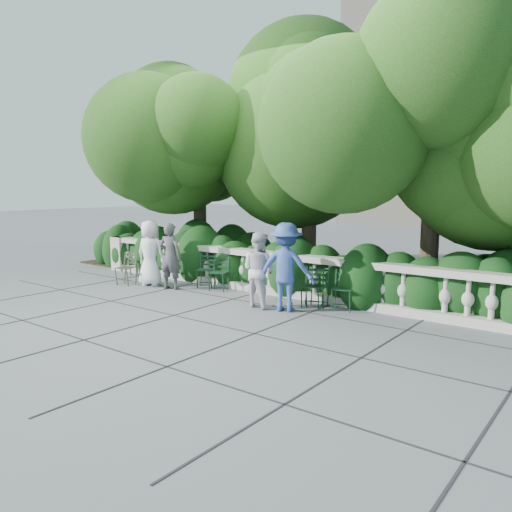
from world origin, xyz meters
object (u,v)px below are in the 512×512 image
Objects in this scene: chair_c at (217,292)px; person_older_blue at (286,267)px; chair_f at (315,309)px; chair_weathered at (123,286)px; person_businessman at (150,253)px; chair_a at (135,276)px; person_woman_grey at (170,256)px; person_casual_man at (259,270)px; chair_e at (310,309)px; chair_b at (205,288)px; chair_d at (341,312)px.

person_older_blue is (2.35, -0.50, 0.90)m from chair_c.
person_older_blue reaches higher than chair_f.
chair_weathered is 1.10m from person_businessman.
chair_a is 2.37m from person_woman_grey.
person_casual_man is (3.54, -0.12, -0.04)m from person_businessman.
chair_e is at bearing 170.64° from person_woman_grey.
chair_b is at bearing -13.30° from person_casual_man.
chair_f is 0.53× the size of person_casual_man.
chair_b and chair_f have the same top height.
person_older_blue is (-0.31, -0.45, 0.90)m from chair_e.
chair_weathered is (-1.86, -1.04, 0.00)m from chair_b.
chair_b is at bearing 17.27° from chair_weathered.
chair_c is at bearing -31.85° from person_older_blue.
person_businessman is at bearing 174.29° from chair_c.
chair_a is 0.47× the size of person_older_blue.
chair_c is 1.45m from person_woman_grey.
chair_b is 1.00× the size of chair_c.
chair_weathered is (-2.36, -0.93, 0.00)m from chair_c.
chair_f is 1.42m from person_casual_man.
chair_weathered is at bearing -14.59° from person_older_blue.
person_woman_grey is (0.72, 0.02, -0.02)m from person_businessman.
chair_f is 1.10m from person_older_blue.
chair_weathered is at bearing -177.47° from chair_b.
chair_e is 0.10m from chair_f.
person_businessman is at bearing -17.57° from chair_a.
chair_d is at bearing -4.05° from chair_e.
chair_e is 5.09m from chair_weathered.
chair_f is 0.50× the size of person_businessman.
chair_e is 3.87m from person_woman_grey.
person_older_blue reaches higher than person_businessman.
person_businessman is at bearing -13.79° from person_woman_grey.
chair_e is (-0.64, -0.13, 0.00)m from chair_d.
chair_c is at bearing 9.52° from chair_weathered.
chair_a and chair_weathered have the same top height.
chair_b is (2.76, -0.05, 0.00)m from chair_a.
person_woman_grey is 3.46m from person_older_blue.
chair_d is (3.80, -0.03, 0.00)m from chair_b.
chair_weathered is at bearing -45.00° from chair_a.
chair_d is at bearing -18.26° from chair_c.
person_businessman reaches higher than chair_d.
chair_f is at bearing 169.87° from chair_d.
chair_f is 0.51× the size of person_woman_grey.
chair_weathered is at bearing -178.08° from chair_c.
chair_weathered is 0.51× the size of person_woman_grey.
chair_a is at bearing -26.57° from person_older_blue.
chair_c and chair_weathered have the same top height.
person_older_blue is at bearing -6.75° from chair_weathered.
chair_e is at bearing -153.69° from chair_f.
chair_e is at bearing 3.64° from chair_a.
chair_b and chair_weathered have the same top height.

